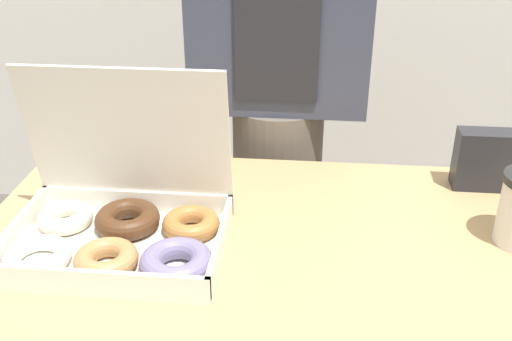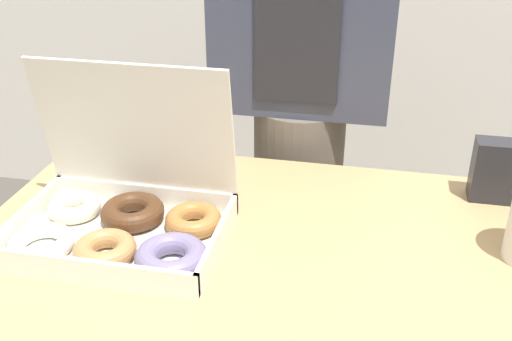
% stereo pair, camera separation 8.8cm
% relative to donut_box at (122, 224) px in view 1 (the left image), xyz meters
% --- Properties ---
extents(donut_box, '(0.34, 0.24, 0.28)m').
position_rel_donut_box_xyz_m(donut_box, '(0.00, 0.00, 0.00)').
color(donut_box, white).
rests_on(donut_box, table).
extents(napkin_holder, '(0.11, 0.05, 0.11)m').
position_rel_donut_box_xyz_m(napkin_holder, '(0.61, 0.26, 0.02)').
color(napkin_holder, '#232328').
rests_on(napkin_holder, table).
extents(person_customer, '(0.38, 0.23, 1.58)m').
position_rel_donut_box_xyz_m(person_customer, '(0.21, 0.50, 0.11)').
color(person_customer, '#665B51').
rests_on(person_customer, ground_plane).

